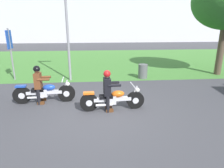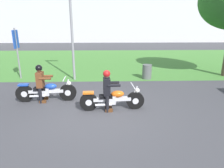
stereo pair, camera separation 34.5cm
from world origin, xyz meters
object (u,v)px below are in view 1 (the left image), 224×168
motorcycle_lead (113,99)px  rider_lead (108,87)px  streetlight_pole (69,10)px  sign_banner (10,46)px  motorcycle_follow (45,92)px  rider_follow (39,81)px  trash_can (143,71)px

motorcycle_lead → rider_lead: rider_lead is taller
streetlight_pole → sign_banner: streetlight_pole is taller
rider_lead → motorcycle_follow: rider_lead is taller
motorcycle_follow → sign_banner: sign_banner is taller
sign_banner → streetlight_pole: bearing=-5.9°
motorcycle_follow → rider_lead: bearing=-24.0°
motorcycle_lead → rider_follow: bearing=158.7°
sign_banner → rider_lead: bearing=-42.2°
motorcycle_lead → rider_lead: (-0.17, -0.01, 0.43)m
motorcycle_lead → rider_lead: bearing=179.1°
trash_can → rider_lead: bearing=-118.5°
motorcycle_lead → trash_can: motorcycle_lead is taller
streetlight_pole → motorcycle_lead: bearing=-65.7°
trash_can → motorcycle_follow: bearing=-145.4°
rider_lead → streetlight_pole: 4.91m
rider_lead → motorcycle_lead: bearing=-0.9°
rider_follow → trash_can: rider_follow is taller
motorcycle_follow → trash_can: (4.39, 3.03, -0.01)m
motorcycle_lead → rider_follow: (-2.61, 0.85, 0.44)m
trash_can → sign_banner: size_ratio=0.29×
rider_lead → motorcycle_follow: bearing=156.0°
rider_follow → sign_banner: (-2.15, 3.31, 0.91)m
rider_follow → streetlight_pole: 4.07m
motorcycle_lead → rider_lead: size_ratio=1.58×
motorcycle_lead → sign_banner: sign_banner is taller
rider_follow → trash_can: 5.49m
rider_follow → streetlight_pole: bearing=70.6°
motorcycle_lead → sign_banner: bearing=135.6°
streetlight_pole → trash_can: (3.68, 0.04, -3.04)m
rider_lead → trash_can: (2.12, 3.89, -0.43)m
rider_lead → motorcycle_follow: size_ratio=0.62×
motorcycle_follow → streetlight_pole: (0.70, 2.99, 3.03)m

